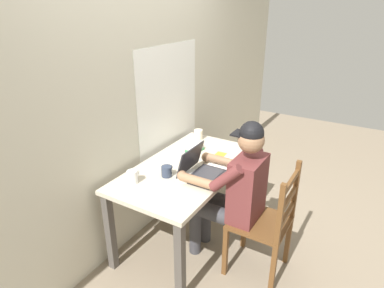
{
  "coord_description": "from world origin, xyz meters",
  "views": [
    {
      "loc": [
        -2.09,
        -1.3,
        2.01
      ],
      "look_at": [
        -0.01,
        -0.05,
        0.95
      ],
      "focal_mm": 30.78,
      "sensor_mm": 36.0,
      "label": 1
    }
  ],
  "objects_px": {
    "seated_person": "(234,188)",
    "laptop": "(200,169)",
    "computer_mouse": "(223,161)",
    "book_stack_main": "(195,148)",
    "coffee_mug_spare": "(133,177)",
    "desk": "(188,176)",
    "wooden_chair": "(267,223)",
    "coffee_mug_dark": "(167,171)",
    "coffee_mug_white": "(198,134)",
    "landscape_photo_print": "(220,155)"
  },
  "relations": [
    {
      "from": "desk",
      "to": "wooden_chair",
      "type": "relative_size",
      "value": 1.45
    },
    {
      "from": "desk",
      "to": "seated_person",
      "type": "bearing_deg",
      "value": -95.93
    },
    {
      "from": "landscape_photo_print",
      "to": "laptop",
      "type": "bearing_deg",
      "value": -178.66
    },
    {
      "from": "wooden_chair",
      "to": "desk",
      "type": "bearing_deg",
      "value": 86.34
    },
    {
      "from": "landscape_photo_print",
      "to": "desk",
      "type": "bearing_deg",
      "value": 155.27
    },
    {
      "from": "coffee_mug_dark",
      "to": "coffee_mug_white",
      "type": "bearing_deg",
      "value": 12.0
    },
    {
      "from": "coffee_mug_spare",
      "to": "book_stack_main",
      "type": "relative_size",
      "value": 0.69
    },
    {
      "from": "seated_person",
      "to": "coffee_mug_white",
      "type": "xyz_separation_m",
      "value": [
        0.61,
        0.67,
        0.09
      ]
    },
    {
      "from": "coffee_mug_white",
      "to": "book_stack_main",
      "type": "distance_m",
      "value": 0.29
    },
    {
      "from": "computer_mouse",
      "to": "book_stack_main",
      "type": "distance_m",
      "value": 0.34
    },
    {
      "from": "book_stack_main",
      "to": "landscape_photo_print",
      "type": "relative_size",
      "value": 1.32
    },
    {
      "from": "wooden_chair",
      "to": "coffee_mug_spare",
      "type": "distance_m",
      "value": 1.08
    },
    {
      "from": "wooden_chair",
      "to": "landscape_photo_print",
      "type": "distance_m",
      "value": 0.76
    },
    {
      "from": "desk",
      "to": "wooden_chair",
      "type": "bearing_deg",
      "value": -93.66
    },
    {
      "from": "seated_person",
      "to": "coffee_mug_dark",
      "type": "height_order",
      "value": "seated_person"
    },
    {
      "from": "seated_person",
      "to": "coffee_mug_white",
      "type": "height_order",
      "value": "seated_person"
    },
    {
      "from": "seated_person",
      "to": "laptop",
      "type": "bearing_deg",
      "value": 97.35
    },
    {
      "from": "seated_person",
      "to": "book_stack_main",
      "type": "distance_m",
      "value": 0.66
    },
    {
      "from": "computer_mouse",
      "to": "coffee_mug_white",
      "type": "relative_size",
      "value": 0.8
    },
    {
      "from": "book_stack_main",
      "to": "coffee_mug_white",
      "type": "bearing_deg",
      "value": 23.74
    },
    {
      "from": "laptop",
      "to": "computer_mouse",
      "type": "bearing_deg",
      "value": -11.65
    },
    {
      "from": "coffee_mug_dark",
      "to": "landscape_photo_print",
      "type": "xyz_separation_m",
      "value": [
        0.56,
        -0.19,
        -0.04
      ]
    },
    {
      "from": "coffee_mug_white",
      "to": "book_stack_main",
      "type": "bearing_deg",
      "value": -156.26
    },
    {
      "from": "desk",
      "to": "book_stack_main",
      "type": "height_order",
      "value": "book_stack_main"
    },
    {
      "from": "landscape_photo_print",
      "to": "coffee_mug_spare",
      "type": "bearing_deg",
      "value": 153.01
    },
    {
      "from": "laptop",
      "to": "coffee_mug_spare",
      "type": "relative_size",
      "value": 2.79
    },
    {
      "from": "computer_mouse",
      "to": "coffee_mug_dark",
      "type": "distance_m",
      "value": 0.52
    },
    {
      "from": "desk",
      "to": "coffee_mug_spare",
      "type": "bearing_deg",
      "value": 154.21
    },
    {
      "from": "coffee_mug_white",
      "to": "book_stack_main",
      "type": "relative_size",
      "value": 0.73
    },
    {
      "from": "wooden_chair",
      "to": "book_stack_main",
      "type": "relative_size",
      "value": 5.47
    },
    {
      "from": "wooden_chair",
      "to": "coffee_mug_white",
      "type": "height_order",
      "value": "wooden_chair"
    },
    {
      "from": "laptop",
      "to": "coffee_mug_spare",
      "type": "height_order",
      "value": "laptop"
    },
    {
      "from": "computer_mouse",
      "to": "coffee_mug_white",
      "type": "distance_m",
      "value": 0.57
    },
    {
      "from": "seated_person",
      "to": "landscape_photo_print",
      "type": "xyz_separation_m",
      "value": [
        0.38,
        0.32,
        0.05
      ]
    },
    {
      "from": "wooden_chair",
      "to": "computer_mouse",
      "type": "xyz_separation_m",
      "value": [
        0.26,
        0.51,
        0.29
      ]
    },
    {
      "from": "desk",
      "to": "landscape_photo_print",
      "type": "relative_size",
      "value": 10.5
    },
    {
      "from": "wooden_chair",
      "to": "computer_mouse",
      "type": "relative_size",
      "value": 9.41
    },
    {
      "from": "desk",
      "to": "coffee_mug_dark",
      "type": "xyz_separation_m",
      "value": [
        -0.23,
        0.05,
        0.14
      ]
    },
    {
      "from": "seated_person",
      "to": "coffee_mug_white",
      "type": "relative_size",
      "value": 9.96
    },
    {
      "from": "wooden_chair",
      "to": "coffee_mug_spare",
      "type": "bearing_deg",
      "value": 112.91
    },
    {
      "from": "desk",
      "to": "laptop",
      "type": "relative_size",
      "value": 4.14
    },
    {
      "from": "coffee_mug_white",
      "to": "book_stack_main",
      "type": "xyz_separation_m",
      "value": [
        -0.26,
        -0.12,
        -0.02
      ]
    },
    {
      "from": "seated_person",
      "to": "computer_mouse",
      "type": "xyz_separation_m",
      "value": [
        0.26,
        0.22,
        0.06
      ]
    },
    {
      "from": "computer_mouse",
      "to": "coffee_mug_white",
      "type": "xyz_separation_m",
      "value": [
        0.35,
        0.45,
        0.03
      ]
    },
    {
      "from": "coffee_mug_white",
      "to": "landscape_photo_print",
      "type": "distance_m",
      "value": 0.43
    },
    {
      "from": "coffee_mug_spare",
      "to": "book_stack_main",
      "type": "xyz_separation_m",
      "value": [
        0.75,
        -0.11,
        -0.03
      ]
    },
    {
      "from": "desk",
      "to": "landscape_photo_print",
      "type": "bearing_deg",
      "value": -21.89
    },
    {
      "from": "book_stack_main",
      "to": "landscape_photo_print",
      "type": "bearing_deg",
      "value": -82.09
    },
    {
      "from": "desk",
      "to": "seated_person",
      "type": "height_order",
      "value": "seated_person"
    },
    {
      "from": "coffee_mug_white",
      "to": "book_stack_main",
      "type": "height_order",
      "value": "coffee_mug_white"
    }
  ]
}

